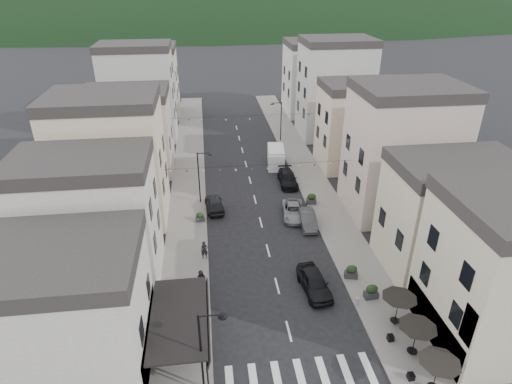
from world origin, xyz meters
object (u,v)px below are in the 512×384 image
parked_car_a (314,282)px  parked_car_d (288,178)px  pedestrian_a (204,250)px  parked_car_c (293,211)px  parked_car_e (214,204)px  delivery_van (276,156)px  pedestrian_b (201,280)px  parked_car_b (308,219)px

parked_car_a → parked_car_d: size_ratio=0.95×
parked_car_a → pedestrian_a: pedestrian_a is taller
parked_car_d → parked_car_c: bearing=-94.9°
parked_car_c → parked_car_e: 8.49m
parked_car_e → delivery_van: 13.95m
parked_car_a → parked_car_d: 19.43m
parked_car_a → pedestrian_b: bearing=167.3°
parked_car_a → parked_car_c: 11.73m
delivery_van → parked_car_a: bearing=-85.2°
delivery_van → parked_car_b: bearing=-80.2°
parked_car_a → pedestrian_b: (-8.95, 1.11, 0.21)m
parked_car_b → pedestrian_a: bearing=-153.7°
parked_car_d → pedestrian_a: (-10.19, -14.06, 0.26)m
parked_car_d → parked_car_e: size_ratio=1.14×
pedestrian_b → parked_car_e: bearing=117.2°
parked_car_e → pedestrian_b: (-1.50, -13.04, 0.28)m
delivery_van → pedestrian_a: delivery_van is taller
pedestrian_b → parked_car_a: bearing=26.8°
delivery_van → pedestrian_b: delivery_van is taller
pedestrian_a → parked_car_d: bearing=50.1°
parked_car_a → parked_car_e: (-7.44, 14.15, -0.07)m
parked_car_c → parked_car_d: parked_car_d is taller
parked_car_c → parked_car_d: 7.71m
parked_car_c → parked_car_b: bearing=-55.2°
parked_car_a → parked_car_d: bearing=79.8°
delivery_van → pedestrian_a: bearing=-108.8°
parked_car_c → delivery_van: (0.37, 13.48, 0.56)m
parked_car_b → parked_car_a: bearing=-97.1°
parked_car_c → parked_car_e: (-8.13, 2.44, 0.07)m
parked_car_b → parked_car_c: size_ratio=0.89×
pedestrian_b → delivery_van: bearing=101.3°
parked_car_b → parked_car_e: size_ratio=0.98×
parked_car_a → parked_car_b: bearing=74.2°
parked_car_b → parked_car_e: (-9.20, 4.38, 0.04)m
parked_car_a → parked_car_d: (1.54, 19.37, -0.09)m
parked_car_d → pedestrian_a: 17.37m
parked_car_a → delivery_van: (1.06, 25.20, 0.42)m
pedestrian_a → delivery_van: bearing=60.0°
parked_car_b → pedestrian_b: bearing=-137.9°
parked_car_e → pedestrian_b: pedestrian_b is taller
parked_car_a → delivery_van: 25.22m
parked_car_d → pedestrian_b: pedestrian_b is taller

